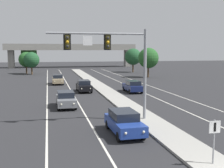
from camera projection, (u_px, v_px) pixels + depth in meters
median_island at (127, 105)px, 29.23m from camera, size 2.40×110.00×0.15m
lane_stripe_oncoming_center at (75, 97)px, 34.99m from camera, size 0.14×100.00×0.01m
lane_stripe_receding_center at (147, 94)px, 37.04m from camera, size 0.14×100.00×0.01m
edge_stripe_left at (47, 98)px, 34.27m from camera, size 0.14×100.00×0.01m
edge_stripe_right at (170, 93)px, 37.76m from camera, size 0.14×100.00×0.01m
overhead_signal_mast at (115, 55)px, 22.05m from camera, size 7.79×0.44×7.20m
median_sign_post at (214, 135)px, 13.82m from camera, size 0.60×0.10×2.20m
car_oncoming_blue at (124, 122)px, 19.38m from camera, size 1.92×4.51×1.58m
car_oncoming_grey at (66, 99)px, 28.47m from camera, size 1.84×4.48×1.58m
car_oncoming_black at (84, 86)px, 39.04m from camera, size 1.82×4.47×1.58m
car_oncoming_tan at (58, 79)px, 47.69m from camera, size 1.83×4.47×1.58m
car_receding_navy at (133, 86)px, 38.59m from camera, size 1.83×4.48×1.58m
overpass_bridge at (72, 50)px, 94.22m from camera, size 42.40×6.40×7.65m
tree_far_left_c at (29, 52)px, 94.92m from camera, size 5.23×5.23×7.57m
tree_far_right_a at (148, 58)px, 59.07m from camera, size 4.27×4.27×6.18m
tree_far_right_b at (133, 57)px, 72.81m from camera, size 4.23×4.23×6.12m
tree_far_left_a at (31, 60)px, 66.14m from camera, size 3.63×3.63×5.25m
tree_far_left_b at (26, 60)px, 68.38m from camera, size 3.62×3.62×5.24m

